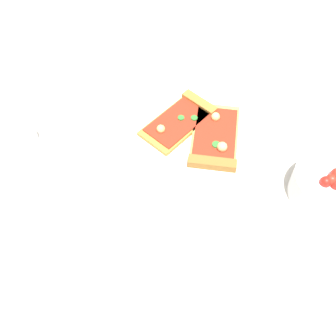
{
  "coord_description": "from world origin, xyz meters",
  "views": [
    {
      "loc": [
        -0.04,
        0.52,
        0.64
      ],
      "look_at": [
        0.05,
        0.09,
        0.03
      ],
      "focal_mm": 45.03,
      "sensor_mm": 36.0,
      "label": 1
    }
  ],
  "objects": [
    {
      "name": "salad_bowl",
      "position": [
        -0.24,
        0.07,
        0.03
      ],
      "size": [
        0.14,
        0.14,
        0.08
      ],
      "color": "white",
      "rests_on": "ground_plane"
    },
    {
      "name": "plate",
      "position": [
        0.02,
        -0.01,
        0.01
      ],
      "size": [
        0.27,
        0.27,
        0.01
      ],
      "primitive_type": "cylinder",
      "color": "white",
      "rests_on": "ground_plane"
    },
    {
      "name": "ground_plane",
      "position": [
        0.0,
        0.0,
        0.0
      ],
      "size": [
        2.4,
        2.4,
        0.0
      ],
      "primitive_type": "plane",
      "color": "beige",
      "rests_on": "ground"
    },
    {
      "name": "pizza_slice_far",
      "position": [
        -0.03,
        -0.0,
        0.02
      ],
      "size": [
        0.1,
        0.16,
        0.03
      ],
      "color": "#E5B256",
      "rests_on": "plate"
    },
    {
      "name": "soda_glass",
      "position": [
        0.08,
        0.24,
        0.06
      ],
      "size": [
        0.07,
        0.07,
        0.12
      ],
      "color": "silver",
      "rests_on": "ground_plane"
    },
    {
      "name": "pizza_slice_near",
      "position": [
        0.05,
        -0.04,
        0.02
      ],
      "size": [
        0.15,
        0.17,
        0.02
      ],
      "color": "gold",
      "rests_on": "plate"
    },
    {
      "name": "pepper_shaker",
      "position": [
        0.33,
        0.05,
        0.03
      ],
      "size": [
        0.03,
        0.03,
        0.06
      ],
      "color": "silver",
      "rests_on": "ground_plane"
    }
  ]
}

